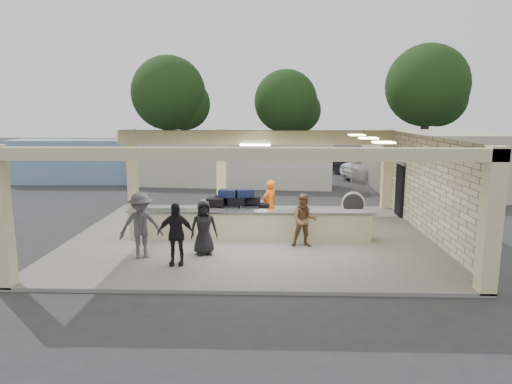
{
  "coord_description": "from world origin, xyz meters",
  "views": [
    {
      "loc": [
        0.68,
        -15.26,
        4.31
      ],
      "look_at": [
        0.16,
        1.0,
        1.44
      ],
      "focal_mm": 32.0,
      "sensor_mm": 36.0,
      "label": 1
    }
  ],
  "objects_px": {
    "baggage_counter": "(250,225)",
    "drum_fan": "(353,204)",
    "car_white_b": "(450,172)",
    "baggage_handler": "(270,204)",
    "passenger_c": "(141,226)",
    "container_white": "(230,164)",
    "passenger_d": "(204,228)",
    "passenger_b": "(176,234)",
    "container_blue": "(95,161)",
    "luggage_cart": "(233,209)",
    "car_white_a": "(382,169)",
    "car_dark": "(359,165)",
    "passenger_a": "(304,220)"
  },
  "relations": [
    {
      "from": "car_dark",
      "to": "passenger_d",
      "type": "bearing_deg",
      "value": -163.0
    },
    {
      "from": "passenger_b",
      "to": "container_blue",
      "type": "distance_m",
      "value": 17.46
    },
    {
      "from": "baggage_counter",
      "to": "passenger_a",
      "type": "height_order",
      "value": "passenger_a"
    },
    {
      "from": "drum_fan",
      "to": "car_white_b",
      "type": "bearing_deg",
      "value": 63.0
    },
    {
      "from": "drum_fan",
      "to": "passenger_a",
      "type": "relative_size",
      "value": 0.61
    },
    {
      "from": "drum_fan",
      "to": "container_white",
      "type": "distance_m",
      "value": 10.06
    },
    {
      "from": "baggage_counter",
      "to": "container_blue",
      "type": "distance_m",
      "value": 16.31
    },
    {
      "from": "baggage_counter",
      "to": "car_white_a",
      "type": "height_order",
      "value": "car_white_a"
    },
    {
      "from": "passenger_d",
      "to": "car_white_a",
      "type": "relative_size",
      "value": 0.32
    },
    {
      "from": "passenger_a",
      "to": "car_white_b",
      "type": "distance_m",
      "value": 17.26
    },
    {
      "from": "baggage_handler",
      "to": "car_white_a",
      "type": "bearing_deg",
      "value": -165.67
    },
    {
      "from": "container_white",
      "to": "container_blue",
      "type": "relative_size",
      "value": 1.16
    },
    {
      "from": "passenger_a",
      "to": "car_white_a",
      "type": "bearing_deg",
      "value": 65.53
    },
    {
      "from": "passenger_c",
      "to": "car_white_b",
      "type": "height_order",
      "value": "passenger_c"
    },
    {
      "from": "drum_fan",
      "to": "passenger_d",
      "type": "xyz_separation_m",
      "value": [
        -5.32,
        -5.07,
        0.27
      ]
    },
    {
      "from": "baggage_handler",
      "to": "container_white",
      "type": "bearing_deg",
      "value": -123.38
    },
    {
      "from": "luggage_cart",
      "to": "container_blue",
      "type": "relative_size",
      "value": 0.26
    },
    {
      "from": "baggage_counter",
      "to": "container_white",
      "type": "bearing_deg",
      "value": 98.17
    },
    {
      "from": "car_dark",
      "to": "car_white_b",
      "type": "bearing_deg",
      "value": -80.19
    },
    {
      "from": "passenger_d",
      "to": "car_white_b",
      "type": "distance_m",
      "value": 19.84
    },
    {
      "from": "passenger_b",
      "to": "container_blue",
      "type": "relative_size",
      "value": 0.17
    },
    {
      "from": "baggage_counter",
      "to": "container_blue",
      "type": "height_order",
      "value": "container_blue"
    },
    {
      "from": "car_dark",
      "to": "drum_fan",
      "type": "bearing_deg",
      "value": -150.77
    },
    {
      "from": "car_white_b",
      "to": "container_blue",
      "type": "relative_size",
      "value": 0.42
    },
    {
      "from": "car_white_a",
      "to": "car_white_b",
      "type": "relative_size",
      "value": 1.2
    },
    {
      "from": "drum_fan",
      "to": "car_white_a",
      "type": "distance_m",
      "value": 11.57
    },
    {
      "from": "baggage_counter",
      "to": "passenger_b",
      "type": "distance_m",
      "value": 3.3
    },
    {
      "from": "luggage_cart",
      "to": "passenger_b",
      "type": "height_order",
      "value": "passenger_b"
    },
    {
      "from": "baggage_counter",
      "to": "drum_fan",
      "type": "bearing_deg",
      "value": 39.98
    },
    {
      "from": "passenger_d",
      "to": "car_white_b",
      "type": "relative_size",
      "value": 0.39
    },
    {
      "from": "passenger_a",
      "to": "car_dark",
      "type": "height_order",
      "value": "passenger_a"
    },
    {
      "from": "baggage_counter",
      "to": "luggage_cart",
      "type": "xyz_separation_m",
      "value": [
        -0.65,
        1.03,
        0.33
      ]
    },
    {
      "from": "car_white_b",
      "to": "baggage_handler",
      "type": "bearing_deg",
      "value": 161.6
    },
    {
      "from": "passenger_b",
      "to": "car_white_b",
      "type": "distance_m",
      "value": 20.99
    },
    {
      "from": "passenger_c",
      "to": "car_white_b",
      "type": "distance_m",
      "value": 21.32
    },
    {
      "from": "passenger_b",
      "to": "container_blue",
      "type": "height_order",
      "value": "container_blue"
    },
    {
      "from": "passenger_c",
      "to": "passenger_a",
      "type": "bearing_deg",
      "value": -9.85
    },
    {
      "from": "car_white_a",
      "to": "car_dark",
      "type": "xyz_separation_m",
      "value": [
        -1.06,
        2.0,
        -0.02
      ]
    },
    {
      "from": "passenger_c",
      "to": "car_white_a",
      "type": "relative_size",
      "value": 0.38
    },
    {
      "from": "passenger_d",
      "to": "car_white_b",
      "type": "xyz_separation_m",
      "value": [
        12.98,
        15.01,
        -0.25
      ]
    },
    {
      "from": "passenger_c",
      "to": "container_blue",
      "type": "relative_size",
      "value": 0.19
    },
    {
      "from": "baggage_handler",
      "to": "car_white_a",
      "type": "relative_size",
      "value": 0.34
    },
    {
      "from": "passenger_a",
      "to": "car_white_a",
      "type": "xyz_separation_m",
      "value": [
        6.04,
        15.11,
        -0.22
      ]
    },
    {
      "from": "passenger_b",
      "to": "container_blue",
      "type": "bearing_deg",
      "value": 116.35
    },
    {
      "from": "car_white_b",
      "to": "passenger_c",
      "type": "bearing_deg",
      "value": 161.07
    },
    {
      "from": "passenger_d",
      "to": "car_white_b",
      "type": "bearing_deg",
      "value": 33.87
    },
    {
      "from": "baggage_counter",
      "to": "passenger_d",
      "type": "distance_m",
      "value": 2.15
    },
    {
      "from": "container_white",
      "to": "container_blue",
      "type": "distance_m",
      "value": 8.53
    },
    {
      "from": "baggage_handler",
      "to": "car_white_a",
      "type": "height_order",
      "value": "baggage_handler"
    },
    {
      "from": "passenger_c",
      "to": "luggage_cart",
      "type": "bearing_deg",
      "value": 27.43
    }
  ]
}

